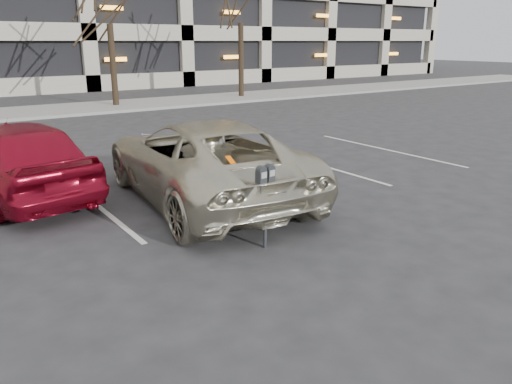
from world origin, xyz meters
name	(u,v)px	position (x,y,z in m)	size (l,w,h in m)	color
ground	(214,221)	(0.00, 0.00, 0.00)	(140.00, 140.00, 0.00)	#28282B
sidewalk	(25,113)	(0.00, 16.00, 0.06)	(80.00, 4.00, 0.12)	gray
stall_lines	(92,201)	(-1.40, 2.30, 0.01)	(16.90, 5.20, 0.00)	silver
parking_meter	(265,186)	(0.04, -1.45, 0.96)	(0.34, 0.17, 1.25)	black
suv_silver	(204,160)	(0.48, 1.20, 0.78)	(3.20, 5.89, 1.57)	beige
car_red	(15,158)	(-2.49, 3.36, 0.79)	(1.87, 4.65, 1.59)	maroon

